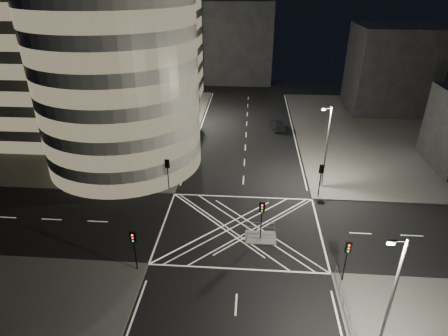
# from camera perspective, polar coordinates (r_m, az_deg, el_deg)

# --- Properties ---
(ground) EXTENTS (120.00, 120.00, 0.00)m
(ground) POSITION_cam_1_polar(r_m,az_deg,el_deg) (38.72, 2.54, -9.11)
(ground) COLOR black
(ground) RESTS_ON ground
(sidewalk_far_left) EXTENTS (42.00, 42.00, 0.15)m
(sidewalk_far_left) POSITION_cam_1_polar(r_m,az_deg,el_deg) (69.15, -21.51, 6.11)
(sidewalk_far_left) COLOR #494745
(sidewalk_far_left) RESTS_ON ground
(sidewalk_far_right) EXTENTS (42.00, 42.00, 0.15)m
(sidewalk_far_right) POSITION_cam_1_polar(r_m,az_deg,el_deg) (68.62, 28.49, 4.48)
(sidewalk_far_right) COLOR #494745
(sidewalk_far_right) RESTS_ON ground
(central_island) EXTENTS (3.00, 2.00, 0.15)m
(central_island) POSITION_cam_1_polar(r_m,az_deg,el_deg) (37.50, 5.57, -10.49)
(central_island) COLOR slate
(central_island) RESTS_ON ground
(office_tower_curved) EXTENTS (30.00, 29.00, 27.20)m
(office_tower_curved) POSITION_cam_1_polar(r_m,az_deg,el_deg) (55.21, -19.27, 15.15)
(office_tower_curved) COLOR gray
(office_tower_curved) RESTS_ON sidewalk_far_left
(office_block_rear) EXTENTS (24.00, 16.00, 22.00)m
(office_block_rear) POSITION_cam_1_polar(r_m,az_deg,el_deg) (77.44, -13.43, 17.94)
(office_block_rear) COLOR gray
(office_block_rear) RESTS_ON sidewalk_far_left
(building_right_far) EXTENTS (14.00, 12.00, 15.00)m
(building_right_far) POSITION_cam_1_polar(r_m,az_deg,el_deg) (77.05, 24.13, 13.64)
(building_right_far) COLOR black
(building_right_far) RESTS_ON sidewalk_far_right
(building_far_end) EXTENTS (18.00, 8.00, 18.00)m
(building_far_end) POSITION_cam_1_polar(r_m,az_deg,el_deg) (90.32, 1.36, 18.52)
(building_far_end) COLOR black
(building_far_end) RESTS_ON ground
(tree_a) EXTENTS (3.94, 3.94, 6.89)m
(tree_a) POSITION_cam_1_polar(r_m,az_deg,el_deg) (45.46, -10.28, 3.26)
(tree_a) COLOR black
(tree_a) RESTS_ON sidewalk_far_left
(tree_b) EXTENTS (4.30, 4.30, 7.07)m
(tree_b) POSITION_cam_1_polar(r_m,az_deg,el_deg) (50.84, -8.71, 6.03)
(tree_b) COLOR black
(tree_b) RESTS_ON sidewalk_far_left
(tree_c) EXTENTS (4.24, 4.24, 6.89)m
(tree_c) POSITION_cam_1_polar(r_m,az_deg,el_deg) (56.39, -7.42, 8.12)
(tree_c) COLOR black
(tree_c) RESTS_ON sidewalk_far_left
(tree_d) EXTENTS (5.71, 5.71, 8.10)m
(tree_d) POSITION_cam_1_polar(r_m,az_deg,el_deg) (61.86, -6.38, 10.30)
(tree_d) COLOR black
(tree_d) RESTS_ON sidewalk_far_left
(tree_e) EXTENTS (3.67, 3.67, 6.18)m
(tree_e) POSITION_cam_1_polar(r_m,az_deg,el_deg) (67.73, -5.45, 11.20)
(tree_e) COLOR black
(tree_e) RESTS_ON sidewalk_far_left
(traffic_signal_fl) EXTENTS (0.55, 0.22, 4.00)m
(traffic_signal_fl) POSITION_cam_1_polar(r_m,az_deg,el_deg) (43.95, -8.60, -0.15)
(traffic_signal_fl) COLOR black
(traffic_signal_fl) RESTS_ON sidewalk_far_left
(traffic_signal_nl) EXTENTS (0.55, 0.22, 4.00)m
(traffic_signal_nl) POSITION_cam_1_polar(r_m,az_deg,el_deg) (32.95, -13.57, -11.16)
(traffic_signal_nl) COLOR black
(traffic_signal_nl) RESTS_ON sidewalk_near_left
(traffic_signal_fr) EXTENTS (0.55, 0.22, 4.00)m
(traffic_signal_fr) POSITION_cam_1_polar(r_m,az_deg,el_deg) (43.69, 14.56, -0.95)
(traffic_signal_fr) COLOR black
(traffic_signal_fr) RESTS_ON sidewalk_far_right
(traffic_signal_nr) EXTENTS (0.55, 0.22, 4.00)m
(traffic_signal_nr) POSITION_cam_1_polar(r_m,az_deg,el_deg) (32.61, 18.23, -12.36)
(traffic_signal_nr) COLOR black
(traffic_signal_nr) RESTS_ON sidewalk_near_right
(traffic_signal_island) EXTENTS (0.55, 0.22, 4.00)m
(traffic_signal_island) POSITION_cam_1_polar(r_m,az_deg,el_deg) (35.83, 5.78, -6.90)
(traffic_signal_island) COLOR black
(traffic_signal_island) RESTS_ON central_island
(street_lamp_left_near) EXTENTS (1.25, 0.25, 10.00)m
(street_lamp_left_near) POSITION_cam_1_polar(r_m,az_deg,el_deg) (47.60, -8.27, 5.58)
(street_lamp_left_near) COLOR slate
(street_lamp_left_near) RESTS_ON sidewalk_far_left
(street_lamp_left_far) EXTENTS (1.25, 0.25, 10.00)m
(street_lamp_left_far) POSITION_cam_1_polar(r_m,az_deg,el_deg) (64.35, -4.98, 11.58)
(street_lamp_left_far) COLOR slate
(street_lamp_left_far) RESTS_ON sidewalk_far_left
(street_lamp_right_far) EXTENTS (1.25, 0.25, 10.00)m
(street_lamp_right_far) POSITION_cam_1_polar(r_m,az_deg,el_deg) (44.64, 15.33, 3.34)
(street_lamp_right_far) COLOR slate
(street_lamp_right_far) RESTS_ON sidewalk_far_right
(street_lamp_right_near) EXTENTS (1.25, 0.25, 10.00)m
(street_lamp_right_near) POSITION_cam_1_polar(r_m,az_deg,el_deg) (26.02, 23.97, -17.87)
(street_lamp_right_near) COLOR slate
(street_lamp_right_near) RESTS_ON sidewalk_near_right
(railing_near_right) EXTENTS (0.06, 11.70, 1.10)m
(railing_near_right) POSITION_cam_1_polar(r_m,az_deg,el_deg) (30.30, 18.84, -22.08)
(railing_near_right) COLOR slate
(railing_near_right) RESTS_ON sidewalk_near_right
(railing_island_south) EXTENTS (2.80, 0.06, 1.10)m
(railing_island_south) POSITION_cam_1_polar(r_m,az_deg,el_deg) (36.41, 5.63, -10.58)
(railing_island_south) COLOR slate
(railing_island_south) RESTS_ON central_island
(railing_island_north) EXTENTS (2.80, 0.06, 1.10)m
(railing_island_north) POSITION_cam_1_polar(r_m,az_deg,el_deg) (37.85, 5.60, -8.90)
(railing_island_north) COLOR slate
(railing_island_north) RESTS_ON central_island
(sedan) EXTENTS (2.27, 4.49, 1.41)m
(sedan) POSITION_cam_1_polar(r_m,az_deg,el_deg) (63.07, 8.13, 6.43)
(sedan) COLOR black
(sedan) RESTS_ON ground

